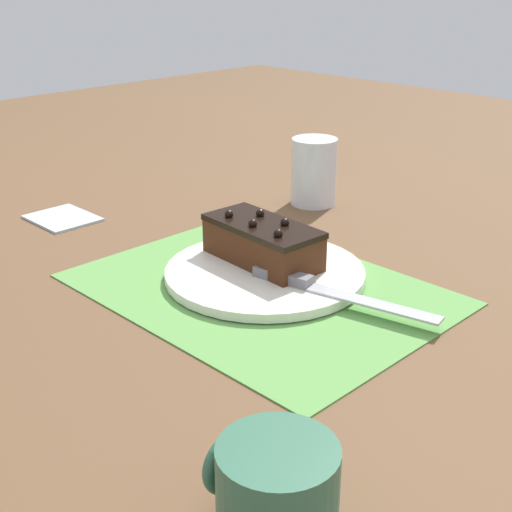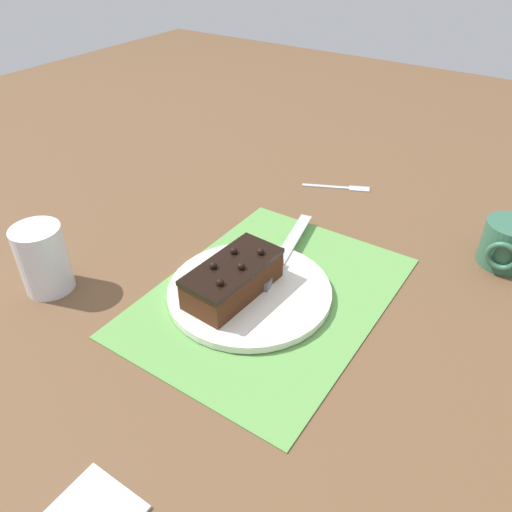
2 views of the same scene
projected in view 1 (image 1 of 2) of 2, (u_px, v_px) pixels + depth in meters
ground_plane at (260, 290)px, 0.92m from camera, size 3.00×3.00×0.00m
placemat_woven at (260, 289)px, 0.92m from camera, size 0.46×0.34×0.00m
cake_plate at (265, 273)px, 0.95m from camera, size 0.27×0.27×0.01m
chocolate_cake at (263, 242)px, 0.96m from camera, size 0.17×0.09×0.06m
serving_knife at (312, 285)px, 0.89m from camera, size 0.25×0.07×0.01m
drinking_glass at (314, 172)px, 1.22m from camera, size 0.08×0.08×0.12m
coffee_mug at (275, 493)px, 0.51m from camera, size 0.10×0.09×0.08m
folded_napkin at (63, 217)px, 1.17m from camera, size 0.11×0.09×0.01m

